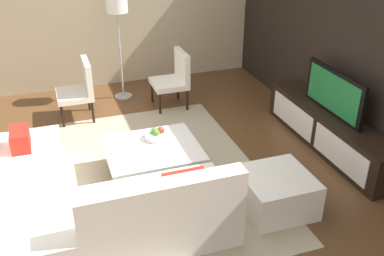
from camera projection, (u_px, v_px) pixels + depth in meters
ground_plane at (147, 181)px, 5.08m from camera, size 14.00×14.00×0.00m
feature_wall_back at (364, 41)px, 5.20m from camera, size 6.40×0.12×2.80m
side_wall_left at (108, 1)px, 7.16m from camera, size 0.12×5.20×2.80m
area_rug at (145, 176)px, 5.16m from camera, size 3.41×2.62×0.01m
media_console at (328, 130)px, 5.65m from camera, size 2.33×0.43×0.50m
television at (334, 93)px, 5.41m from camera, size 1.11×0.06×0.55m
sectional_couch at (71, 201)px, 4.28m from camera, size 2.27×2.33×0.82m
coffee_table at (153, 160)px, 5.10m from camera, size 0.92×1.06×0.38m
accent_chair_near at (80, 87)px, 6.32m from camera, size 0.56×0.50×0.87m
floor_lamp at (117, 8)px, 6.55m from camera, size 0.33×0.33×1.70m
ottoman at (276, 192)px, 4.55m from camera, size 0.70×0.70×0.40m
fruit_bowl at (157, 135)px, 5.17m from camera, size 0.28×0.28×0.14m
accent_chair_far at (175, 76)px, 6.70m from camera, size 0.55×0.51×0.87m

